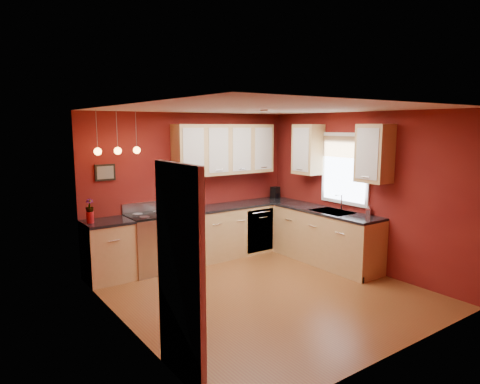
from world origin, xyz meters
TOP-DOWN VIEW (x-y plane):
  - floor at (0.00, 0.00)m, footprint 4.20×4.20m
  - ceiling at (0.00, 0.00)m, footprint 4.00×4.20m
  - wall_back at (0.00, 2.10)m, footprint 4.00×0.02m
  - wall_front at (0.00, -2.10)m, footprint 4.00×0.02m
  - wall_left at (-2.00, 0.00)m, footprint 0.02×4.20m
  - wall_right at (2.00, 0.00)m, footprint 0.02×4.20m
  - base_cabinets_back_left at (-1.65, 1.80)m, footprint 0.70×0.60m
  - base_cabinets_back_right at (0.73, 1.80)m, footprint 2.54×0.60m
  - base_cabinets_right at (1.70, 0.45)m, footprint 0.60×2.10m
  - counter_back_left at (-1.65, 1.80)m, footprint 0.70×0.62m
  - counter_back_right at (0.73, 1.80)m, footprint 2.54×0.62m
  - counter_right at (1.70, 0.45)m, footprint 0.62×2.10m
  - gas_range at (-0.92, 1.80)m, footprint 0.76×0.64m
  - dishwasher_front at (1.10, 1.51)m, footprint 0.60×0.02m
  - sink at (1.70, 0.30)m, footprint 0.50×0.70m
  - window at (1.97, 0.30)m, footprint 0.06×1.02m
  - door_left_wall at (-1.97, -1.20)m, footprint 0.12×0.82m
  - upper_cabinets_back at (0.60, 1.93)m, footprint 2.00×0.35m
  - upper_cabinets_right at (1.82, 0.32)m, footprint 0.35×1.95m
  - wall_picture at (-1.55, 2.08)m, footprint 0.32×0.03m
  - pendant_lights at (-1.45, 1.75)m, footprint 0.71×0.11m
  - red_canister at (-0.27, 1.87)m, footprint 0.13×0.13m
  - red_vase at (-1.90, 1.80)m, footprint 0.11×0.11m
  - flowers at (-1.90, 1.80)m, footprint 0.14×0.14m
  - coffee_maker at (1.79, 1.90)m, footprint 0.18×0.17m
  - soap_pump at (1.95, -0.25)m, footprint 0.09×0.10m
  - dish_towel at (-0.85, 1.47)m, footprint 0.21×0.01m

SIDE VIEW (x-z plane):
  - floor at x=0.00m, z-range 0.00..0.00m
  - base_cabinets_back_left at x=-1.65m, z-range 0.00..0.90m
  - base_cabinets_back_right at x=0.73m, z-range 0.00..0.90m
  - base_cabinets_right at x=1.70m, z-range 0.00..0.90m
  - dishwasher_front at x=1.10m, z-range 0.05..0.85m
  - gas_range at x=-0.92m, z-range -0.07..1.04m
  - dish_towel at x=-0.85m, z-range 0.38..0.66m
  - sink at x=1.70m, z-range 0.75..1.08m
  - counter_back_left at x=-1.65m, z-range 0.90..0.94m
  - counter_back_right at x=0.73m, z-range 0.90..0.94m
  - counter_right at x=1.70m, z-range 0.90..0.94m
  - soap_pump at x=1.95m, z-range 0.94..1.11m
  - door_left_wall at x=-1.97m, z-range 0.00..2.05m
  - red_vase at x=-1.90m, z-range 0.94..1.11m
  - red_canister at x=-0.27m, z-range 0.94..1.13m
  - coffee_maker at x=1.79m, z-range 0.93..1.16m
  - flowers at x=-1.90m, z-range 1.09..1.30m
  - wall_back at x=0.00m, z-range 0.00..2.60m
  - wall_front at x=0.00m, z-range 0.00..2.60m
  - wall_left at x=-2.00m, z-range 0.00..2.60m
  - wall_right at x=2.00m, z-range 0.00..2.60m
  - wall_picture at x=-1.55m, z-range 1.52..1.78m
  - window at x=1.97m, z-range 1.08..2.30m
  - upper_cabinets_back at x=0.60m, z-range 1.50..2.40m
  - upper_cabinets_right at x=1.82m, z-range 1.50..2.40m
  - pendant_lights at x=-1.45m, z-range 1.68..2.34m
  - ceiling at x=0.00m, z-range 2.59..2.61m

